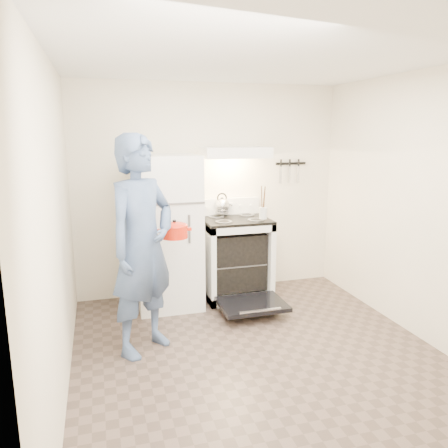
{
  "coord_description": "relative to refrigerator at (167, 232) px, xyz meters",
  "views": [
    {
      "loc": [
        -1.29,
        -3.27,
        1.95
      ],
      "look_at": [
        -0.05,
        1.0,
        1.0
      ],
      "focal_mm": 35.0,
      "sensor_mm": 36.0,
      "label": 1
    }
  ],
  "objects": [
    {
      "name": "dutch_oven",
      "position": [
        -0.04,
        -0.77,
        0.18
      ],
      "size": [
        0.32,
        0.25,
        0.21
      ],
      "primitive_type": null,
      "color": "red",
      "rests_on": "person"
    },
    {
      "name": "refrigerator",
      "position": [
        0.0,
        0.0,
        0.0
      ],
      "size": [
        0.7,
        0.7,
        1.7
      ],
      "primitive_type": "cube",
      "color": "white",
      "rests_on": "floor"
    },
    {
      "name": "oven_rack",
      "position": [
        0.81,
        0.02,
        -0.41
      ],
      "size": [
        0.6,
        0.52,
        0.01
      ],
      "primitive_type": "cube",
      "color": "slate",
      "rests_on": "stove_body"
    },
    {
      "name": "knife_strip",
      "position": [
        1.63,
        0.33,
        0.7
      ],
      "size": [
        0.4,
        0.02,
        0.03
      ],
      "primitive_type": "cube",
      "color": "black",
      "rests_on": "back_wall"
    },
    {
      "name": "back_wall",
      "position": [
        0.58,
        0.35,
        0.4
      ],
      "size": [
        3.2,
        0.02,
        2.5
      ],
      "primitive_type": "cube",
      "color": "white",
      "rests_on": "ground"
    },
    {
      "name": "cooktop",
      "position": [
        0.81,
        0.02,
        0.09
      ],
      "size": [
        0.76,
        0.65,
        0.03
      ],
      "primitive_type": "cube",
      "color": "black",
      "rests_on": "stove_body"
    },
    {
      "name": "pizza_stone",
      "position": [
        0.87,
        0.05,
        -0.4
      ],
      "size": [
        0.35,
        0.35,
        0.02
      ],
      "primitive_type": "cylinder",
      "color": "#92704A",
      "rests_on": "oven_rack"
    },
    {
      "name": "utensil_jar",
      "position": [
        1.06,
        -0.21,
        0.2
      ],
      "size": [
        0.1,
        0.1,
        0.13
      ],
      "primitive_type": "cylinder",
      "rotation": [
        0.0,
        0.0,
        -0.07
      ],
      "color": "silver",
      "rests_on": "cooktop"
    },
    {
      "name": "tea_kettle",
      "position": [
        0.71,
        0.24,
        0.24
      ],
      "size": [
        0.23,
        0.19,
        0.27
      ],
      "primitive_type": null,
      "color": "#B9B9BE",
      "rests_on": "cooktop"
    },
    {
      "name": "range_hood",
      "position": [
        0.81,
        0.1,
        0.86
      ],
      "size": [
        0.76,
        0.5,
        0.12
      ],
      "primitive_type": "cube",
      "color": "white",
      "rests_on": "back_wall"
    },
    {
      "name": "stove_body",
      "position": [
        0.81,
        0.02,
        -0.39
      ],
      "size": [
        0.76,
        0.65,
        0.92
      ],
      "primitive_type": "cube",
      "color": "white",
      "rests_on": "floor"
    },
    {
      "name": "oven_door",
      "position": [
        0.81,
        -0.57,
        -0.72
      ],
      "size": [
        0.7,
        0.54,
        0.04
      ],
      "primitive_type": "cube",
      "color": "black",
      "rests_on": "floor"
    },
    {
      "name": "person",
      "position": [
        -0.37,
        -0.99,
        0.12
      ],
      "size": [
        0.84,
        0.8,
        1.94
      ],
      "primitive_type": "imported",
      "rotation": [
        0.0,
        0.0,
        0.68
      ],
      "color": "navy",
      "rests_on": "floor"
    },
    {
      "name": "floor",
      "position": [
        0.58,
        -1.45,
        -0.85
      ],
      "size": [
        3.6,
        3.6,
        0.0
      ],
      "primitive_type": "plane",
      "color": "brown",
      "rests_on": "ground"
    },
    {
      "name": "backsplash",
      "position": [
        0.81,
        0.31,
        0.2
      ],
      "size": [
        0.76,
        0.07,
        0.2
      ],
      "primitive_type": "cube",
      "color": "white",
      "rests_on": "cooktop"
    }
  ]
}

